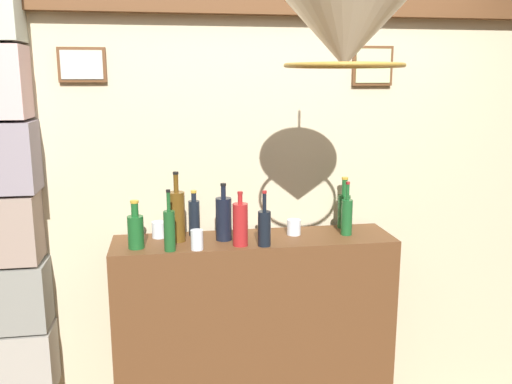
{
  "coord_description": "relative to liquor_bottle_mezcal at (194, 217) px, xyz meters",
  "views": [
    {
      "loc": [
        -0.42,
        -1.76,
        1.94
      ],
      "look_at": [
        0.0,
        0.79,
        1.39
      ],
      "focal_mm": 38.05,
      "sensor_mm": 36.0,
      "label": 1
    }
  ],
  "objects": [
    {
      "name": "pendant_lamp",
      "position": [
        0.52,
        -0.77,
        0.84
      ],
      "size": [
        0.44,
        0.44,
        0.49
      ],
      "color": "#EFE5C6"
    },
    {
      "name": "liquor_bottle_rye",
      "position": [
        -0.29,
        -0.17,
        -0.01
      ],
      "size": [
        0.08,
        0.08,
        0.23
      ],
      "color": "#195624",
      "rests_on": "bar_shelf_unit"
    },
    {
      "name": "liquor_bottle_mezcal",
      "position": [
        0.0,
        0.0,
        0.0
      ],
      "size": [
        0.06,
        0.06,
        0.24
      ],
      "color": "black",
      "rests_on": "bar_shelf_unit"
    },
    {
      "name": "glass_tumbler_rocks",
      "position": [
        -0.0,
        -0.24,
        -0.05
      ],
      "size": [
        0.06,
        0.06,
        0.1
      ],
      "color": "silver",
      "rests_on": "bar_shelf_unit"
    },
    {
      "name": "glass_tumbler_highball",
      "position": [
        0.51,
        -0.07,
        -0.06
      ],
      "size": [
        0.07,
        0.07,
        0.08
      ],
      "color": "silver",
      "rests_on": "bar_shelf_unit"
    },
    {
      "name": "liquor_bottle_rum",
      "position": [
        -0.13,
        -0.24,
        0.01
      ],
      "size": [
        0.05,
        0.05,
        0.29
      ],
      "color": "#1A4F22",
      "rests_on": "bar_shelf_unit"
    },
    {
      "name": "liquor_bottle_sherry",
      "position": [
        0.21,
        -0.21,
        0.01
      ],
      "size": [
        0.07,
        0.07,
        0.27
      ],
      "color": "maroon",
      "rests_on": "bar_shelf_unit"
    },
    {
      "name": "liquor_bottle_vermouth",
      "position": [
        0.32,
        -0.23,
        -0.01
      ],
      "size": [
        0.06,
        0.06,
        0.27
      ],
      "color": "black",
      "rests_on": "bar_shelf_unit"
    },
    {
      "name": "glass_tumbler_shot",
      "position": [
        -0.18,
        -0.01,
        -0.06
      ],
      "size": [
        0.07,
        0.07,
        0.08
      ],
      "color": "silver",
      "rests_on": "bar_shelf_unit"
    },
    {
      "name": "liquor_bottle_brandy",
      "position": [
        0.81,
        0.02,
        0.01
      ],
      "size": [
        0.07,
        0.07,
        0.28
      ],
      "color": "#195324",
      "rests_on": "bar_shelf_unit"
    },
    {
      "name": "liquor_bottle_tequila",
      "position": [
        -0.09,
        -0.09,
        0.03
      ],
      "size": [
        0.08,
        0.08,
        0.35
      ],
      "color": "#573A12",
      "rests_on": "bar_shelf_unit"
    },
    {
      "name": "liquor_bottle_whiskey",
      "position": [
        0.78,
        -0.12,
        0.0
      ],
      "size": [
        0.06,
        0.06,
        0.28
      ],
      "color": "#1A5525",
      "rests_on": "bar_shelf_unit"
    },
    {
      "name": "liquor_bottle_amaro",
      "position": [
        0.14,
        -0.1,
        0.01
      ],
      "size": [
        0.08,
        0.08,
        0.29
      ],
      "color": "black",
      "rests_on": "bar_shelf_unit"
    },
    {
      "name": "panelled_rear_partition",
      "position": [
        0.3,
        0.15,
        0.08
      ],
      "size": [
        3.7,
        0.15,
        2.49
      ],
      "color": "beige",
      "rests_on": "ground"
    },
    {
      "name": "bar_shelf_unit",
      "position": [
        0.3,
        -0.1,
        -0.67
      ],
      "size": [
        1.42,
        0.35,
        1.14
      ],
      "primitive_type": "cube",
      "color": "brown",
      "rests_on": "ground"
    }
  ]
}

